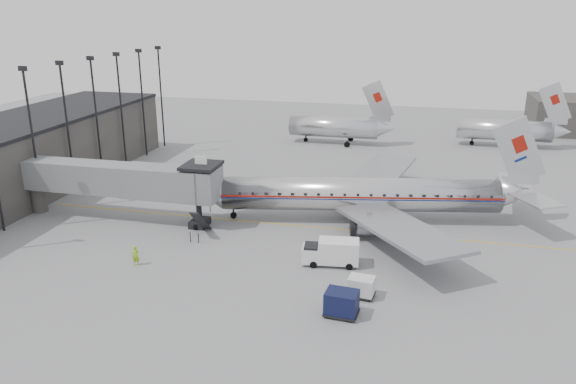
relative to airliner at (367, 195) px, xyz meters
name	(u,v)px	position (x,y,z in m)	size (l,w,h in m)	color
ground	(281,249)	(-6.68, -9.13, -2.77)	(160.00, 160.00, 0.00)	slate
terminal	(23,157)	(-40.68, 0.87, 1.23)	(12.00, 46.00, 8.00)	#393633
apron_line	(325,228)	(-3.68, -3.13, -2.77)	(0.15, 60.00, 0.01)	gold
jet_bridge	(130,181)	(-23.34, -5.47, 1.41)	(21.00, 6.20, 7.10)	#5D5F61
floodlight_masts	(82,118)	(-34.18, 3.87, 5.59)	(0.90, 42.25, 15.25)	black
distant_aircraft_near	(335,126)	(-8.48, 32.87, -0.04)	(16.39, 3.20, 10.26)	silver
distant_aircraft_mid	(505,129)	(17.52, 36.87, -0.04)	(16.39, 3.20, 10.26)	silver
airliner	(367,195)	(0.00, 0.00, 0.00)	(34.51, 31.68, 11.02)	silver
service_van	(331,252)	(-1.79, -11.14, -1.59)	(4.95, 2.36, 2.25)	silver
baggage_cart_navy	(342,303)	(0.27, -19.13, -1.78)	(2.53, 2.01, 1.87)	black
baggage_cart_white	(361,286)	(1.32, -16.07, -1.94)	(2.17, 1.75, 1.57)	silver
ramp_worker	(136,256)	(-17.83, -15.13, -1.90)	(0.63, 0.42, 1.74)	#89BE16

